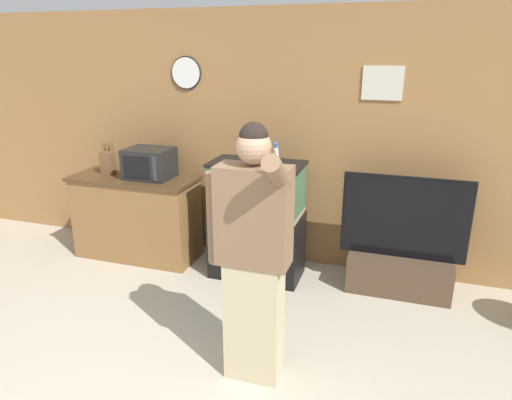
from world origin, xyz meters
The scene contains 7 objects.
wall_back_paneled centered at (0.00, 3.01, 1.30)m, with size 10.00×0.08×2.60m.
counter_island centered at (-1.45, 2.55, 0.46)m, with size 1.35×0.58×0.91m.
microwave centered at (-1.26, 2.57, 1.07)m, with size 0.47×0.39×0.31m.
knife_block centered at (-1.78, 2.58, 1.04)m, with size 0.14×0.10×0.35m.
aquarium_on_stand centered at (-0.06, 2.52, 0.59)m, with size 0.90×0.48×1.18m.
tv_on_stand centered at (1.32, 2.62, 0.33)m, with size 1.14×0.40×1.13m.
person_standing centered at (0.38, 1.07, 0.93)m, with size 0.56×0.43×1.79m.
Camera 1 is at (1.24, -1.49, 2.20)m, focal length 32.00 mm.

